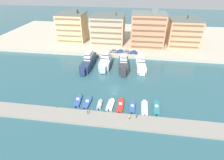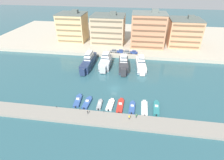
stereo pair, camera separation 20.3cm
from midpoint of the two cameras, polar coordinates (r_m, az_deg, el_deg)
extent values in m
plane|color=#2D5B66|center=(71.19, 0.61, -2.83)|extent=(400.00, 400.00, 0.00)
cube|color=#BCB29E|center=(130.00, 4.48, 13.77)|extent=(180.00, 70.00, 1.84)
cube|color=gray|center=(56.84, -1.86, -12.78)|extent=(120.00, 6.21, 0.87)
cube|color=navy|center=(88.93, -7.74, 5.70)|extent=(4.28, 18.38, 3.82)
cube|color=navy|center=(80.34, -9.63, 2.66)|extent=(2.27, 2.07, 3.25)
cube|color=#334C7F|center=(89.47, -7.68, 4.99)|extent=(4.32, 18.56, 0.24)
cube|color=white|center=(88.99, -7.63, 7.68)|extent=(3.27, 7.73, 1.68)
cube|color=#233342|center=(88.93, -7.64, 7.78)|extent=(3.31, 7.81, 0.60)
cube|color=white|center=(88.41, -7.70, 8.57)|extent=(2.55, 6.03, 1.34)
cube|color=#233342|center=(88.36, -7.71, 8.65)|extent=(2.58, 6.09, 0.48)
cylinder|color=silver|center=(88.85, -7.57, 9.79)|extent=(0.16, 0.16, 1.80)
cube|color=navy|center=(97.70, -6.21, 7.68)|extent=(3.49, 0.94, 0.20)
cube|color=silver|center=(88.05, -2.16, 5.71)|extent=(4.94, 12.88, 3.84)
cube|color=silver|center=(81.39, -3.07, 3.49)|extent=(2.72, 2.47, 3.26)
cube|color=black|center=(88.60, -2.14, 4.98)|extent=(4.99, 13.01, 0.24)
cube|color=white|center=(87.80, -2.08, 7.55)|extent=(3.85, 5.41, 1.50)
cube|color=#233342|center=(87.74, -2.08, 7.64)|extent=(3.90, 5.46, 0.54)
cube|color=white|center=(87.22, -2.10, 8.43)|extent=(3.01, 4.22, 1.43)
cube|color=#233342|center=(87.16, -2.10, 8.52)|extent=(3.04, 4.26, 0.52)
cylinder|color=silver|center=(87.35, -2.03, 9.62)|extent=(0.16, 0.16, 1.80)
cube|color=silver|center=(94.57, -1.43, 7.03)|extent=(4.20, 0.90, 0.20)
cube|color=#333338|center=(85.33, 3.65, 4.89)|extent=(5.56, 13.21, 4.13)
cube|color=#333338|center=(78.70, 3.69, 2.56)|extent=(2.61, 2.42, 3.51)
cube|color=#334C7F|center=(85.93, 3.62, 4.09)|extent=(5.62, 13.34, 0.24)
cube|color=white|center=(85.02, 3.71, 6.84)|extent=(3.92, 5.69, 1.36)
cube|color=#233342|center=(84.96, 3.71, 6.92)|extent=(3.97, 5.75, 0.49)
cube|color=white|center=(84.47, 3.74, 7.68)|extent=(3.05, 4.44, 1.35)
cube|color=#233342|center=(84.41, 3.75, 7.76)|extent=(3.09, 4.49, 0.48)
cylinder|color=silver|center=(84.60, 3.78, 8.87)|extent=(0.16, 0.16, 1.80)
cube|color=#333338|center=(91.93, 3.61, 6.29)|extent=(3.81, 1.24, 0.20)
cube|color=white|center=(87.76, 9.26, 4.87)|extent=(5.54, 14.48, 2.89)
cube|color=white|center=(80.64, 9.77, 2.37)|extent=(2.54, 2.35, 2.46)
cube|color=#192347|center=(88.17, 9.21, 4.32)|extent=(5.60, 14.62, 0.24)
cube|color=white|center=(87.77, 9.32, 6.47)|extent=(3.87, 6.22, 1.53)
cube|color=#233342|center=(87.70, 9.33, 6.56)|extent=(3.91, 6.28, 0.55)
cube|color=white|center=(87.18, 9.40, 7.32)|extent=(3.01, 4.85, 1.32)
cube|color=#233342|center=(87.13, 9.40, 7.40)|extent=(3.05, 4.90, 0.48)
cylinder|color=silver|center=(87.39, 9.43, 8.49)|extent=(0.16, 0.16, 1.80)
cube|color=white|center=(94.79, 8.82, 6.54)|extent=(3.71, 1.22, 0.20)
cube|color=#33569E|center=(65.21, -11.18, -6.77)|extent=(2.62, 6.76, 0.75)
cube|color=#33569E|center=(68.08, -10.49, -4.85)|extent=(1.21, 1.02, 0.64)
cube|color=silver|center=(65.20, -11.14, -6.05)|extent=(1.18, 0.69, 0.56)
cube|color=#283847|center=(65.36, -11.10, -5.84)|extent=(1.04, 0.17, 0.34)
cube|color=black|center=(62.52, -11.90, -8.62)|extent=(0.38, 0.31, 0.60)
cube|color=#33569E|center=(63.63, -8.23, -7.49)|extent=(2.51, 6.10, 0.86)
cube|color=#33569E|center=(66.13, -7.26, -5.69)|extent=(1.21, 1.02, 0.73)
cube|color=silver|center=(63.52, -8.15, -6.75)|extent=(1.18, 0.68, 0.55)
cube|color=#283847|center=(63.68, -8.07, -6.54)|extent=(1.04, 0.16, 0.33)
cube|color=black|center=(61.29, -9.23, -9.17)|extent=(0.38, 0.31, 0.60)
cube|color=#9EA3A8|center=(62.51, -4.16, -8.08)|extent=(1.67, 4.89, 0.75)
cube|color=#9EA3A8|center=(64.60, -3.74, -6.55)|extent=(0.86, 0.71, 0.64)
cube|color=silver|center=(62.40, -4.12, -7.43)|extent=(0.86, 0.62, 0.47)
cube|color=#283847|center=(62.57, -4.08, -7.22)|extent=(0.77, 0.10, 0.28)
cube|color=black|center=(60.46, -4.59, -9.52)|extent=(0.37, 0.29, 0.60)
cube|color=white|center=(62.18, -0.62, -8.18)|extent=(2.59, 5.65, 0.83)
cube|color=white|center=(64.60, 0.02, -6.43)|extent=(1.26, 1.06, 0.71)
cube|color=silver|center=(62.06, -0.54, -7.46)|extent=(1.23, 0.69, 0.53)
cube|color=#283847|center=(62.22, -0.48, -7.25)|extent=(1.08, 0.17, 0.32)
cube|color=black|center=(59.91, -1.27, -9.81)|extent=(0.38, 0.31, 0.60)
cube|color=red|center=(61.93, 2.64, -8.47)|extent=(2.26, 7.05, 0.74)
cube|color=red|center=(64.98, 3.07, -6.28)|extent=(1.17, 0.97, 0.63)
cube|color=silver|center=(61.92, 2.72, -7.69)|extent=(1.17, 0.63, 0.57)
cube|color=#283847|center=(62.08, 2.75, -7.47)|extent=(1.05, 0.10, 0.34)
cube|color=black|center=(59.07, 2.19, -10.61)|extent=(0.37, 0.29, 0.60)
cube|color=#33569E|center=(61.40, 6.53, -8.99)|extent=(2.16, 5.67, 0.90)
cube|color=#33569E|center=(63.86, 6.78, -7.17)|extent=(1.09, 0.91, 0.77)
cube|color=silver|center=(61.29, 6.60, -8.26)|extent=(1.08, 0.65, 0.44)
cube|color=#283847|center=(61.47, 6.63, -8.05)|extent=(0.96, 0.12, 0.26)
cube|color=black|center=(59.05, 6.29, -10.73)|extent=(0.37, 0.30, 0.60)
cube|color=white|center=(61.83, 10.46, -9.10)|extent=(2.18, 7.09, 0.81)
cube|color=white|center=(64.91, 10.44, -6.85)|extent=(1.17, 0.96, 0.69)
cube|color=silver|center=(61.85, 10.52, -8.35)|extent=(1.17, 0.61, 0.42)
cube|color=#283847|center=(62.02, 10.52, -8.14)|extent=(1.06, 0.09, 0.25)
cube|color=black|center=(58.94, 10.50, -11.31)|extent=(0.36, 0.28, 0.60)
cube|color=teal|center=(62.62, 14.20, -8.95)|extent=(2.45, 6.98, 0.94)
cube|color=teal|center=(65.62, 14.18, -6.82)|extent=(1.15, 0.96, 0.80)
cube|color=silver|center=(62.57, 14.28, -8.15)|extent=(1.13, 0.67, 0.49)
cube|color=#283847|center=(62.74, 14.29, -7.94)|extent=(0.99, 0.15, 0.30)
cube|color=black|center=(59.78, 14.23, -11.05)|extent=(0.38, 0.30, 0.60)
cube|color=slate|center=(100.04, 0.47, 9.38)|extent=(4.14, 1.81, 0.80)
cube|color=slate|center=(99.74, 0.55, 9.77)|extent=(2.14, 1.62, 0.68)
cube|color=#1E2833|center=(99.74, 0.55, 9.77)|extent=(2.10, 1.63, 0.37)
cylinder|color=black|center=(99.62, -0.39, 9.03)|extent=(0.65, 0.24, 0.64)
cylinder|color=black|center=(101.17, -0.22, 9.39)|extent=(0.65, 0.24, 0.64)
cylinder|color=black|center=(99.23, 1.16, 8.93)|extent=(0.65, 0.24, 0.64)
cylinder|color=black|center=(100.78, 1.31, 9.30)|extent=(0.65, 0.24, 0.64)
cube|color=#28428E|center=(99.64, 2.71, 9.25)|extent=(4.14, 1.80, 0.80)
cube|color=#28428E|center=(99.35, 2.81, 9.64)|extent=(2.14, 1.61, 0.68)
cube|color=#1E2833|center=(99.35, 2.81, 9.64)|extent=(2.10, 1.63, 0.37)
cylinder|color=black|center=(99.09, 1.88, 8.89)|extent=(0.65, 0.24, 0.64)
cylinder|color=black|center=(100.66, 1.96, 9.26)|extent=(0.65, 0.24, 0.64)
cylinder|color=black|center=(98.93, 3.46, 8.81)|extent=(0.65, 0.24, 0.64)
cylinder|color=black|center=(100.50, 3.52, 9.18)|extent=(0.65, 0.24, 0.64)
cube|color=slate|center=(99.17, 4.70, 9.07)|extent=(4.15, 1.82, 0.80)
cube|color=slate|center=(98.88, 4.81, 9.46)|extent=(2.15, 1.62, 0.68)
cube|color=#1E2833|center=(98.88, 4.81, 9.46)|extent=(2.11, 1.64, 0.37)
cylinder|color=black|center=(98.65, 3.85, 8.73)|extent=(0.65, 0.24, 0.64)
cylinder|color=black|center=(100.22, 3.96, 9.10)|extent=(0.65, 0.24, 0.64)
cylinder|color=black|center=(98.45, 5.43, 8.61)|extent=(0.65, 0.24, 0.64)
cylinder|color=black|center=(100.01, 5.52, 8.98)|extent=(0.65, 0.24, 0.64)
cube|color=#28428E|center=(99.03, 7.01, 8.90)|extent=(4.20, 1.96, 0.80)
cube|color=#28428E|center=(98.74, 7.13, 9.29)|extent=(2.20, 1.69, 0.68)
cube|color=#1E2833|center=(98.74, 7.13, 9.29)|extent=(2.16, 1.71, 0.37)
cylinder|color=black|center=(98.50, 6.16, 8.58)|extent=(0.65, 0.26, 0.64)
cylinder|color=black|center=(100.06, 6.27, 8.95)|extent=(0.65, 0.26, 0.64)
cylinder|color=black|center=(98.31, 7.74, 8.43)|extent=(0.65, 0.26, 0.64)
cylinder|color=black|center=(99.88, 7.83, 8.80)|extent=(0.65, 0.26, 0.64)
cube|color=#E0BC84|center=(121.40, -12.79, 16.44)|extent=(16.94, 15.38, 16.84)
cube|color=#7B6748|center=(116.31, -13.67, 12.21)|extent=(15.59, 0.24, 0.90)
cube|color=#7B6748|center=(115.30, -13.88, 13.79)|extent=(15.59, 0.24, 0.90)
cube|color=#7B6748|center=(114.38, -14.10, 15.39)|extent=(15.59, 0.24, 0.90)
cube|color=#7B6748|center=(113.55, -14.33, 17.02)|extent=(15.59, 0.24, 0.90)
cube|color=#7B6748|center=(112.82, -14.56, 18.66)|extent=(15.59, 0.24, 0.90)
cube|color=#56605B|center=(119.58, -13.30, 20.42)|extent=(17.28, 15.69, 0.40)
cube|color=#56605B|center=(118.51, -12.14, 21.05)|extent=(3.60, 3.20, 2.00)
cube|color=#C6AD89|center=(114.83, -1.31, 16.27)|extent=(19.99, 16.69, 16.55)
cube|color=#6D5F4B|center=(108.85, -1.99, 11.75)|extent=(18.39, 0.24, 0.90)
cube|color=#6D5F4B|center=(107.79, -2.02, 13.40)|extent=(18.39, 0.24, 0.90)
cube|color=#6D5F4B|center=(106.81, -2.05, 15.09)|extent=(18.39, 0.24, 0.90)
cube|color=#6D5F4B|center=(105.94, -2.09, 16.81)|extent=(18.39, 0.24, 0.90)
cube|color=#6D5F4B|center=(105.15, -2.12, 18.56)|extent=(18.39, 0.24, 0.90)
cube|color=#56605B|center=(112.92, -1.36, 20.42)|extent=(20.39, 17.02, 0.40)
cube|color=#56605B|center=(112.26, 0.25, 20.99)|extent=(3.60, 3.20, 2.00)
cube|color=tan|center=(109.71, 11.50, 15.64)|extent=(19.32, 13.91, 19.08)
cube|color=brown|center=(105.42, 11.16, 10.47)|extent=(17.78, 0.24, 0.90)
cube|color=brown|center=(104.36, 11.34, 12.09)|extent=(17.78, 0.24, 0.90)
cube|color=brown|center=(103.38, 11.53, 13.75)|extent=(17.78, 0.24, 0.90)
cube|color=brown|center=(102.50, 11.72, 15.44)|extent=(17.78, 0.24, 0.90)
cube|color=brown|center=(101.71, 11.92, 17.16)|extent=(17.78, 0.24, 0.90)
cube|color=brown|center=(101.01, 12.13, 18.91)|extent=(17.78, 0.24, 0.90)
cube|color=slate|center=(107.58, 12.07, 20.62)|extent=(19.71, 14.19, 0.40)
cube|color=slate|center=(107.59, 13.79, 21.09)|extent=(3.60, 3.20, 2.00)
cube|color=tan|center=(118.09, 22.12, 14.20)|extent=(18.03, 16.66, 15.41)
cube|color=brown|center=(112.10, 22.32, 9.95)|extent=(16.59, 0.24, 0.90)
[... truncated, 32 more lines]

